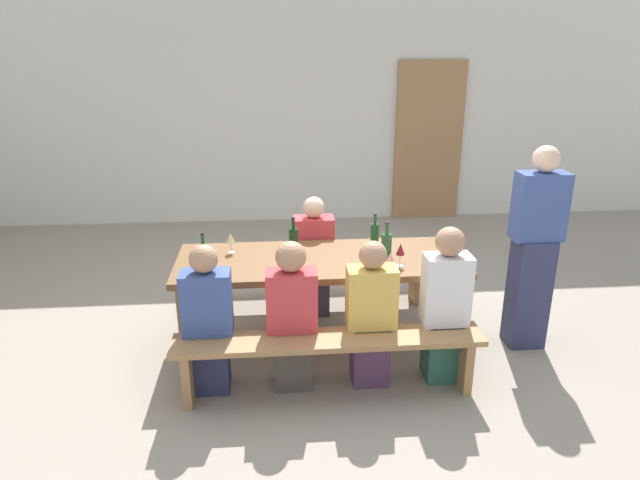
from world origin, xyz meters
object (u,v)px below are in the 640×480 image
(wine_bottle_3, at_px, (375,237))
(standing_host, at_px, (534,253))
(tasting_table, at_px, (320,267))
(wine_glass_2, at_px, (400,250))
(wooden_door, at_px, (429,142))
(wine_bottle_0, at_px, (204,258))
(seated_guest_near_2, at_px, (371,317))
(seated_guest_near_3, at_px, (445,307))
(wine_glass_3, at_px, (230,239))
(bench_near, at_px, (329,349))
(wine_glass_0, at_px, (390,259))
(wine_bottle_1, at_px, (294,241))
(seated_guest_near_0, at_px, (208,323))
(wine_glass_1, at_px, (445,248))
(wine_bottle_2, at_px, (386,248))
(seated_guest_far_0, at_px, (314,259))
(seated_guest_near_1, at_px, (292,318))
(bench_far, at_px, (313,269))

(wine_bottle_3, distance_m, standing_host, 1.24)
(tasting_table, distance_m, wine_glass_2, 0.66)
(wooden_door, height_order, wine_bottle_3, wooden_door)
(wine_glass_2, bearing_deg, wine_bottle_0, 179.11)
(wine_bottle_0, distance_m, wine_glass_2, 1.45)
(seated_guest_near_2, distance_m, seated_guest_near_3, 0.53)
(tasting_table, height_order, wine_glass_3, wine_glass_3)
(bench_near, relative_size, wine_glass_0, 13.35)
(wine_bottle_1, xyz_separation_m, wine_glass_2, (0.79, -0.29, 0.01))
(wine_bottle_1, bearing_deg, seated_guest_near_0, -134.65)
(wine_glass_1, xyz_separation_m, wine_glass_3, (-1.65, 0.31, 0.02))
(wine_bottle_2, distance_m, seated_guest_near_2, 0.58)
(wine_bottle_0, relative_size, seated_guest_far_0, 0.28)
(wine_bottle_3, bearing_deg, seated_guest_far_0, 135.15)
(wine_glass_1, bearing_deg, seated_guest_far_0, 143.84)
(wine_glass_0, bearing_deg, wooden_door, 71.10)
(wine_bottle_1, bearing_deg, seated_guest_near_1, -93.94)
(wine_glass_2, xyz_separation_m, wine_glass_3, (-1.28, 0.39, -0.01))
(wine_bottle_2, distance_m, seated_guest_far_0, 0.94)
(seated_guest_near_2, bearing_deg, seated_guest_near_0, 90.00)
(tasting_table, relative_size, bench_far, 1.05)
(wine_bottle_1, relative_size, seated_guest_near_1, 0.29)
(wine_bottle_0, height_order, standing_host, standing_host)
(wooden_door, bearing_deg, seated_guest_near_2, -110.15)
(seated_guest_near_0, bearing_deg, wooden_door, -33.35)
(wine_bottle_3, height_order, wine_glass_2, wine_bottle_3)
(wooden_door, bearing_deg, seated_guest_far_0, -122.25)
(wine_glass_3, relative_size, seated_guest_near_3, 0.14)
(wine_glass_3, bearing_deg, seated_guest_near_0, -99.73)
(bench_far, xyz_separation_m, wine_glass_0, (0.48, -1.06, 0.51))
(bench_far, xyz_separation_m, wine_glass_3, (-0.70, -0.54, 0.51))
(wine_bottle_3, height_order, wine_glass_0, wine_bottle_3)
(bench_far, xyz_separation_m, seated_guest_near_2, (0.31, -1.28, 0.16))
(wine_glass_2, relative_size, seated_guest_near_3, 0.16)
(seated_guest_near_2, relative_size, standing_host, 0.66)
(wine_glass_2, bearing_deg, seated_guest_near_0, -166.29)
(wine_glass_2, relative_size, wine_glass_3, 1.09)
(tasting_table, distance_m, wine_bottle_2, 0.55)
(bench_far, xyz_separation_m, wine_bottle_2, (0.49, -0.86, 0.52))
(bench_near, distance_m, seated_guest_near_1, 0.33)
(seated_guest_near_0, bearing_deg, wine_bottle_0, 6.94)
(wooden_door, height_order, wine_glass_2, wooden_door)
(wooden_door, height_order, wine_glass_3, wooden_door)
(wine_glass_3, xyz_separation_m, seated_guest_far_0, (0.69, 0.39, -0.36))
(tasting_table, xyz_separation_m, seated_guest_near_2, (0.31, -0.56, -0.16))
(wine_bottle_2, xyz_separation_m, wine_bottle_3, (-0.04, 0.26, -0.00))
(bench_near, height_order, wine_glass_2, wine_glass_2)
(bench_near, bearing_deg, wine_glass_3, 128.24)
(bench_far, xyz_separation_m, wine_bottle_1, (-0.20, -0.65, 0.51))
(wine_bottle_1, distance_m, wine_glass_2, 0.84)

